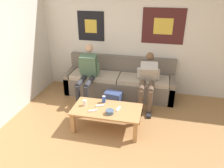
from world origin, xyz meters
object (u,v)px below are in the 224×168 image
(person_seated_teen, at_px, (148,79))
(game_controller_near_right, at_px, (118,109))
(game_controller_near_left, at_px, (93,111))
(game_controller_far_center, at_px, (100,106))
(coffee_table, at_px, (107,112))
(person_seated_adult, at_px, (87,72))
(backpack, at_px, (113,101))
(ceramic_bowl, at_px, (110,112))
(drink_can_blue, at_px, (104,99))
(couch, at_px, (120,82))
(pillar_candle, at_px, (85,103))

(person_seated_teen, distance_m, game_controller_near_right, 1.07)
(game_controller_near_left, bearing_deg, game_controller_far_center, 69.34)
(game_controller_near_left, height_order, game_controller_near_right, same)
(coffee_table, bearing_deg, person_seated_teen, 58.51)
(person_seated_adult, distance_m, game_controller_near_right, 1.27)
(person_seated_adult, xyz_separation_m, game_controller_near_right, (0.85, -0.92, -0.23))
(backpack, bearing_deg, person_seated_adult, 153.31)
(ceramic_bowl, bearing_deg, game_controller_near_right, 54.79)
(coffee_table, xyz_separation_m, person_seated_adult, (-0.66, 0.94, 0.30))
(drink_can_blue, distance_m, game_controller_near_right, 0.36)
(coffee_table, relative_size, drink_can_blue, 9.55)
(person_seated_adult, bearing_deg, couch, 31.81)
(person_seated_adult, height_order, person_seated_teen, person_seated_adult)
(person_seated_adult, xyz_separation_m, pillar_candle, (0.25, -0.92, -0.19))
(game_controller_near_left, bearing_deg, coffee_table, 32.68)
(coffee_table, bearing_deg, ceramic_bowl, -58.13)
(couch, height_order, game_controller_near_right, couch)
(couch, relative_size, game_controller_far_center, 16.58)
(backpack, bearing_deg, game_controller_near_left, -103.38)
(game_controller_far_center, bearing_deg, pillar_candle, -174.35)
(coffee_table, relative_size, game_controller_near_right, 8.01)
(couch, height_order, backpack, couch)
(backpack, relative_size, pillar_candle, 3.35)
(coffee_table, height_order, ceramic_bowl, ceramic_bowl)
(game_controller_near_left, height_order, game_controller_far_center, same)
(couch, relative_size, coffee_table, 2.05)
(coffee_table, height_order, pillar_candle, pillar_candle)
(person_seated_adult, relative_size, backpack, 3.08)
(couch, distance_m, coffee_table, 1.33)
(coffee_table, relative_size, person_seated_teen, 1.12)
(person_seated_teen, bearing_deg, game_controller_near_right, -112.90)
(couch, relative_size, ceramic_bowl, 17.11)
(ceramic_bowl, bearing_deg, drink_can_blue, 119.14)
(pillar_candle, height_order, game_controller_far_center, pillar_candle)
(ceramic_bowl, xyz_separation_m, game_controller_near_right, (0.11, 0.16, -0.03))
(person_seated_adult, relative_size, game_controller_far_center, 8.13)
(backpack, height_order, pillar_candle, pillar_candle)
(pillar_candle, bearing_deg, person_seated_teen, 43.83)
(person_seated_teen, relative_size, game_controller_far_center, 7.20)
(ceramic_bowl, height_order, drink_can_blue, drink_can_blue)
(game_controller_far_center, bearing_deg, backpack, 79.05)
(couch, bearing_deg, backpack, -89.75)
(person_seated_adult, xyz_separation_m, ceramic_bowl, (0.74, -1.08, -0.20))
(couch, xyz_separation_m, pillar_candle, (-0.37, -1.30, 0.16))
(ceramic_bowl, relative_size, game_controller_far_center, 0.97)
(game_controller_far_center, bearing_deg, person_seated_adult, 120.11)
(couch, xyz_separation_m, game_controller_near_left, (-0.18, -1.46, 0.12))
(couch, xyz_separation_m, person_seated_adult, (-0.62, -0.39, 0.34))
(person_seated_teen, height_order, game_controller_near_right, person_seated_teen)
(ceramic_bowl, height_order, game_controller_near_left, ceramic_bowl)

